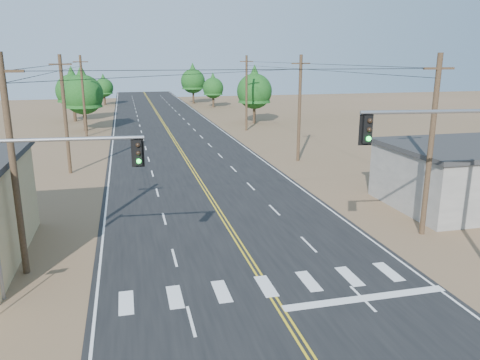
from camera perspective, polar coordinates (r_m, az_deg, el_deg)
name	(u,v)px	position (r m, az deg, el deg)	size (l,w,h in m)	color
road	(194,171)	(41.42, -5.67, 1.06)	(15.00, 200.00, 0.02)	black
utility_pole_left_near	(13,166)	(22.89, -25.91, 1.52)	(1.80, 0.30, 10.00)	#4C3826
utility_pole_left_mid	(65,114)	(42.41, -20.56, 7.54)	(1.80, 0.30, 10.00)	#4C3826
utility_pole_left_far	(83,96)	(62.24, -18.56, 9.73)	(1.80, 0.30, 10.00)	#4C3826
utility_pole_right_near	(431,145)	(27.53, 22.24, 3.92)	(1.80, 0.30, 10.00)	#4C3826
utility_pole_right_mid	(299,108)	(45.08, 7.26, 8.72)	(1.80, 0.30, 10.00)	#4C3826
utility_pole_right_far	(246,93)	(64.09, 0.79, 10.60)	(1.80, 0.30, 10.00)	#4C3826
signal_mast_left	(37,189)	(20.30, -23.56, -1.06)	(6.24, 0.87, 6.85)	gray
signal_mast_right	(464,163)	(22.69, 25.64, 1.91)	(7.01, 1.11, 7.76)	gray
tree_left_near	(83,91)	(67.22, -18.63, 10.30)	(5.32, 5.32, 8.86)	#3F2D1E
tree_left_mid	(72,88)	(77.74, -19.76, 10.56)	(5.12, 5.12, 8.53)	#3F2D1E
tree_left_far	(104,86)	(103.18, -16.29, 10.97)	(3.90, 3.90, 6.50)	#3F2D1E
tree_right_near	(254,88)	(71.16, 1.77, 11.20)	(5.24, 5.24, 8.74)	#3F2D1E
tree_right_mid	(213,86)	(95.07, -3.31, 11.38)	(4.12, 4.12, 6.86)	#3F2D1E
tree_right_far	(193,79)	(103.00, -5.76, 12.20)	(5.18, 5.18, 8.63)	#3F2D1E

